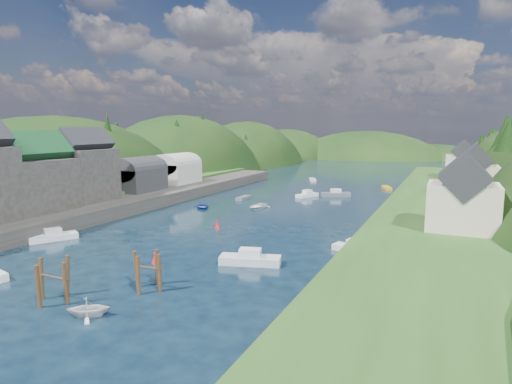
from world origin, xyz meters
The scene contains 14 objects.
ground centered at (0.00, 50.00, 0.00)m, with size 600.00×600.00×0.00m, color black.
hillside_left centered at (-45.00, 75.00, -8.03)m, with size 44.00×245.56×52.00m.
far_hills centered at (1.22, 174.01, -10.80)m, with size 103.00×68.00×44.00m.
hill_trees centered at (0.51, 64.06, 11.00)m, with size 91.56×147.76×12.29m.
quay_left centered at (-24.00, 20.00, 1.00)m, with size 12.00×110.00×2.00m, color #2D2B28.
terrace_left_grass centered at (-31.00, 20.00, 1.25)m, with size 12.00×110.00×2.50m, color #234719.
boat_sheds centered at (-26.00, 39.00, 5.27)m, with size 7.00×21.00×7.50m.
terrace_right centered at (25.00, 40.00, 1.20)m, with size 16.00×120.00×2.40m, color #234719.
right_bank_cottages centered at (28.00, 48.33, 5.84)m, with size 9.00×59.24×8.41m.
piling_cluster_near centered at (-1.56, -5.95, 1.38)m, with size 3.14×2.94×3.90m.
piling_cluster_far centered at (3.38, -0.87, 1.29)m, with size 2.84×2.69×3.73m.
channel_buoy_near centered at (-0.44, 4.95, 0.48)m, with size 0.70×0.70×1.10m.
channel_buoy_far centered at (-2.47, 20.84, 0.48)m, with size 0.70×0.70×1.10m.
moored_boats centered at (-3.96, 14.54, 0.60)m, with size 38.40×96.34×2.43m.
Camera 1 is at (25.64, -27.97, 13.27)m, focal length 30.00 mm.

